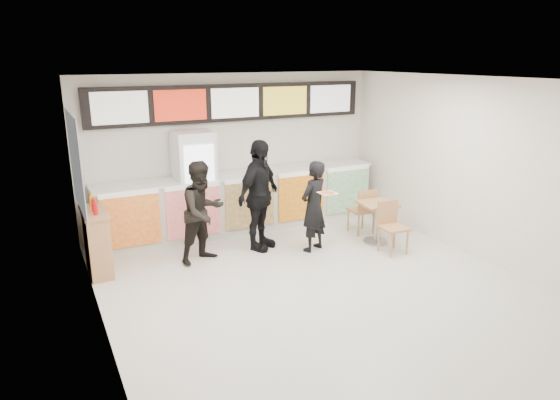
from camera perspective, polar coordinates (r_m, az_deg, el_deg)
floor at (r=7.39m, az=5.19°, el=-10.47°), size 7.00×7.00×0.00m
ceiling at (r=6.62m, az=5.86°, el=13.45°), size 7.00×7.00×0.00m
wall_back at (r=9.92m, az=-5.30°, el=5.59°), size 6.00×0.00×6.00m
wall_left at (r=5.89m, az=-20.12°, el=-2.66°), size 0.00×7.00×7.00m
wall_right at (r=8.78m, az=22.37°, el=3.07°), size 0.00×7.00×7.00m
service_counter at (r=9.76m, az=-4.28°, el=-0.16°), size 5.56×0.77×1.14m
menu_board at (r=9.71m, az=-5.25°, el=11.03°), size 5.50×0.14×0.70m
drinks_fridge at (r=9.36m, az=-9.67°, el=1.67°), size 0.70×0.67×2.00m
mirror_panel at (r=8.20m, az=-22.35°, el=4.02°), size 0.01×2.00×1.50m
customer_main at (r=8.64m, az=3.86°, el=-0.74°), size 0.69×0.58×1.60m
customer_left at (r=8.25m, az=-8.82°, el=-1.36°), size 1.00×0.89×1.70m
customer_mid at (r=8.65m, az=-2.43°, el=0.51°), size 1.21×1.03×1.95m
pizza_slice at (r=8.17m, az=5.50°, el=0.85°), size 0.36×0.36×0.02m
cafe_table at (r=9.23m, az=10.99°, el=-1.68°), size 0.66×1.57×0.90m
condiment_ledge at (r=8.32m, az=-20.17°, el=-4.43°), size 0.37×0.91×1.21m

